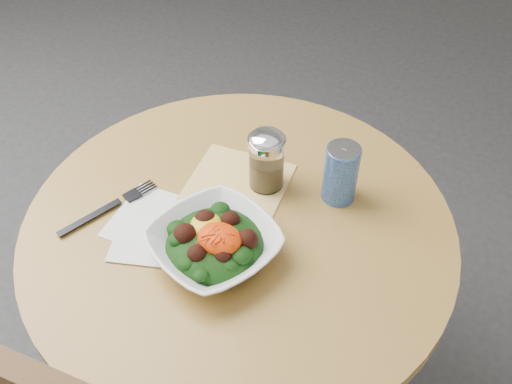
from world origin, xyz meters
TOP-DOWN VIEW (x-y plane):
  - table at (0.00, 0.00)m, footprint 0.90×0.90m
  - cloth_napkin at (-0.06, 0.10)m, footprint 0.24×0.22m
  - paper_napkins at (-0.14, -0.09)m, footprint 0.23×0.23m
  - salad_bowl at (0.00, -0.10)m, footprint 0.31×0.31m
  - fork at (-0.26, -0.10)m, footprint 0.10×0.22m
  - spice_shaker at (-0.00, 0.13)m, footprint 0.08×0.08m
  - beverage_can at (0.15, 0.17)m, footprint 0.07×0.07m

SIDE VIEW (x-z plane):
  - table at x=0.00m, z-range 0.18..0.93m
  - cloth_napkin at x=-0.06m, z-range 0.75..0.75m
  - paper_napkins at x=-0.14m, z-range 0.75..0.75m
  - fork at x=-0.26m, z-range 0.75..0.76m
  - salad_bowl at x=0.00m, z-range 0.74..0.83m
  - beverage_can at x=0.15m, z-range 0.75..0.89m
  - spice_shaker at x=0.00m, z-range 0.75..0.89m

